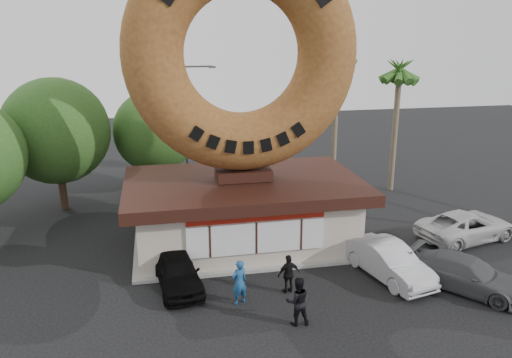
{
  "coord_description": "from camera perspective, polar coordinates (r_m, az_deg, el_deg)",
  "views": [
    {
      "loc": [
        -3.98,
        -16.44,
        10.14
      ],
      "look_at": [
        0.2,
        4.0,
        3.88
      ],
      "focal_mm": 35.0,
      "sensor_mm": 36.0,
      "label": 1
    }
  ],
  "objects": [
    {
      "name": "car_silver",
      "position": [
        22.12,
        14.9,
        -9.04
      ],
      "size": [
        2.58,
        4.77,
        1.49
      ],
      "primitive_type": "imported",
      "rotation": [
        0.0,
        0.0,
        0.23
      ],
      "color": "#ABABB0",
      "rests_on": "ground"
    },
    {
      "name": "person_right",
      "position": [
        20.25,
        3.75,
        -10.77
      ],
      "size": [
        1.01,
        0.59,
        1.62
      ],
      "primitive_type": "imported",
      "rotation": [
        0.0,
        0.0,
        3.36
      ],
      "color": "black",
      "rests_on": "ground"
    },
    {
      "name": "ground",
      "position": [
        19.72,
        1.8,
        -14.25
      ],
      "size": [
        90.0,
        90.0,
        0.0
      ],
      "primitive_type": "plane",
      "color": "black",
      "rests_on": "ground"
    },
    {
      "name": "tree_mid",
      "position": [
        32.03,
        -11.44,
        5.36
      ],
      "size": [
        5.2,
        5.2,
        6.63
      ],
      "color": "#473321",
      "rests_on": "ground"
    },
    {
      "name": "person_center",
      "position": [
        18.26,
        4.77,
        -13.74
      ],
      "size": [
        0.91,
        0.72,
        1.82
      ],
      "primitive_type": "imported",
      "rotation": [
        0.0,
        0.0,
        3.1
      ],
      "color": "black",
      "rests_on": "ground"
    },
    {
      "name": "giant_donut",
      "position": [
        22.82,
        -1.56,
        14.06
      ],
      "size": [
        10.59,
        2.7,
        10.59
      ],
      "primitive_type": "torus",
      "rotation": [
        1.57,
        0.0,
        0.0
      ],
      "color": "#945E2B",
      "rests_on": "donut_shop"
    },
    {
      "name": "tree_west",
      "position": [
        30.46,
        -21.89,
        5.1
      ],
      "size": [
        6.0,
        6.0,
        7.65
      ],
      "color": "#473321",
      "rests_on": "ground"
    },
    {
      "name": "palm_far",
      "position": [
        32.7,
        16.07,
        11.41
      ],
      "size": [
        2.6,
        2.6,
        8.75
      ],
      "color": "#726651",
      "rests_on": "ground"
    },
    {
      "name": "car_black",
      "position": [
        20.91,
        -8.96,
        -10.38
      ],
      "size": [
        2.12,
        4.24,
        1.39
      ],
      "primitive_type": "imported",
      "rotation": [
        0.0,
        0.0,
        0.12
      ],
      "color": "black",
      "rests_on": "ground"
    },
    {
      "name": "car_white",
      "position": [
        27.17,
        22.93,
        -4.96
      ],
      "size": [
        5.65,
        3.56,
        1.45
      ],
      "primitive_type": "imported",
      "rotation": [
        0.0,
        0.0,
        1.81
      ],
      "color": "#BCBCBC",
      "rests_on": "ground"
    },
    {
      "name": "donut_shop",
      "position": [
        24.27,
        -1.41,
        -3.49
      ],
      "size": [
        11.2,
        7.2,
        3.8
      ],
      "color": "#BEB1A2",
      "rests_on": "ground"
    },
    {
      "name": "palm_near",
      "position": [
        32.58,
        9.34,
        13.45
      ],
      "size": [
        2.6,
        2.6,
        9.75
      ],
      "color": "#726651",
      "rests_on": "ground"
    },
    {
      "name": "street_lamp",
      "position": [
        33.0,
        -7.76,
        6.68
      ],
      "size": [
        2.11,
        0.2,
        8.0
      ],
      "color": "#59595E",
      "rests_on": "ground"
    },
    {
      "name": "person_left",
      "position": [
        19.44,
        -1.93,
        -11.69
      ],
      "size": [
        0.77,
        0.65,
        1.8
      ],
      "primitive_type": "imported",
      "rotation": [
        0.0,
        0.0,
        3.53
      ],
      "color": "navy",
      "rests_on": "ground"
    },
    {
      "name": "car_grey",
      "position": [
        22.18,
        22.93,
        -9.97
      ],
      "size": [
        4.44,
        4.86,
        1.36
      ],
      "primitive_type": "imported",
      "rotation": [
        0.0,
        0.0,
        0.68
      ],
      "color": "#525456",
      "rests_on": "ground"
    }
  ]
}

